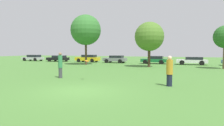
# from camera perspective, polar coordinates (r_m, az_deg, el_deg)

# --- Properties ---
(ground_plane) EXTENTS (120.00, 120.00, 0.00)m
(ground_plane) POSITION_cam_1_polar(r_m,az_deg,el_deg) (10.46, -9.00, -7.86)
(ground_plane) COLOR #477A33
(person_thrower) EXTENTS (0.32, 0.32, 1.93)m
(person_thrower) POSITION_cam_1_polar(r_m,az_deg,el_deg) (15.52, -14.52, -0.53)
(person_thrower) COLOR #3F3F47
(person_thrower) RESTS_ON ground
(person_catcher) EXTENTS (0.37, 0.37, 1.77)m
(person_catcher) POSITION_cam_1_polar(r_m,az_deg,el_deg) (12.03, 16.08, -2.19)
(person_catcher) COLOR #191E33
(person_catcher) RESTS_ON ground
(frisbee) EXTENTS (0.26, 0.27, 0.11)m
(frisbee) POSITION_cam_1_polar(r_m,az_deg,el_deg) (13.94, -7.19, 0.58)
(frisbee) COLOR orange
(tree_0) EXTENTS (4.41, 4.41, 7.26)m
(tree_0) POSITION_cam_1_polar(r_m,az_deg,el_deg) (29.65, -7.48, 9.29)
(tree_0) COLOR #473323
(tree_0) RESTS_ON ground
(tree_1) EXTENTS (3.64, 3.64, 5.64)m
(tree_1) POSITION_cam_1_polar(r_m,az_deg,el_deg) (25.53, 10.58, 7.40)
(tree_1) COLOR #473323
(tree_1) RESTS_ON ground
(parked_car_silver) EXTENTS (4.38, 1.96, 1.22)m
(parked_car_silver) POSITION_cam_1_polar(r_m,az_deg,el_deg) (43.37, -21.57, 1.43)
(parked_car_silver) COLOR #B2B2B7
(parked_car_silver) RESTS_ON ground
(parked_car_black) EXTENTS (4.04, 2.18, 1.15)m
(parked_car_black) POSITION_cam_1_polar(r_m,az_deg,el_deg) (39.39, -15.09, 1.32)
(parked_car_black) COLOR black
(parked_car_black) RESTS_ON ground
(parked_car_yellow) EXTENTS (4.38, 1.96, 1.32)m
(parked_car_yellow) POSITION_cam_1_polar(r_m,az_deg,el_deg) (36.31, -6.89, 1.37)
(parked_car_yellow) COLOR gold
(parked_car_yellow) RESTS_ON ground
(parked_car_grey) EXTENTS (3.87, 2.04, 1.24)m
(parked_car_grey) POSITION_cam_1_polar(r_m,az_deg,el_deg) (33.85, 0.95, 1.19)
(parked_car_grey) COLOR slate
(parked_car_grey) RESTS_ON ground
(parked_car_green) EXTENTS (4.00, 2.12, 1.22)m
(parked_car_green) POSITION_cam_1_polar(r_m,az_deg,el_deg) (32.27, 12.01, 0.96)
(parked_car_green) COLOR #196633
(parked_car_green) RESTS_ON ground
(parked_car_white) EXTENTS (4.29, 1.95, 1.14)m
(parked_car_white) POSITION_cam_1_polar(r_m,az_deg,el_deg) (31.50, 21.91, 0.66)
(parked_car_white) COLOR silver
(parked_car_white) RESTS_ON ground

